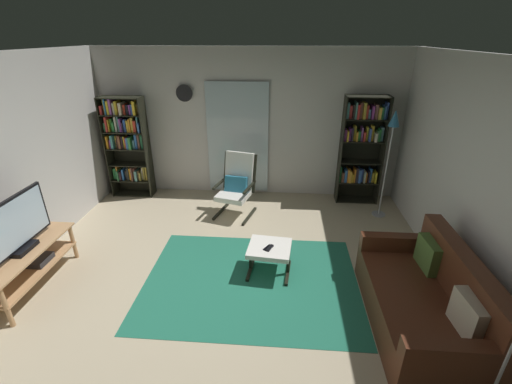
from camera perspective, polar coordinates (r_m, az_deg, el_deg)
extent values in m
plane|color=#BCAB8C|center=(4.21, -4.99, -16.50)|extent=(7.02, 7.02, 0.00)
cube|color=silver|center=(6.21, -1.22, 11.15)|extent=(5.60, 0.06, 2.60)
cube|color=silver|center=(4.04, 35.47, -1.45)|extent=(0.06, 6.00, 2.60)
cube|color=silver|center=(6.24, -3.08, 8.79)|extent=(1.10, 0.01, 2.00)
cube|color=#236F55|center=(4.36, -0.80, -14.59)|extent=(2.61, 1.92, 0.01)
cube|color=tan|center=(4.80, -34.35, -8.13)|extent=(0.47, 1.31, 0.02)
cube|color=tan|center=(4.93, -33.58, -10.85)|extent=(0.43, 1.25, 0.02)
cylinder|color=tan|center=(4.46, -36.22, -15.29)|extent=(0.05, 0.05, 0.50)
cylinder|color=tan|center=(5.22, -28.20, -7.33)|extent=(0.05, 0.05, 0.50)
cylinder|color=tan|center=(5.43, -31.54, -6.92)|extent=(0.05, 0.05, 0.50)
cube|color=#28282D|center=(5.00, -32.74, -9.48)|extent=(0.28, 0.28, 0.07)
cube|color=black|center=(4.78, -34.45, -7.77)|extent=(0.20, 0.32, 0.05)
cube|color=black|center=(4.64, -35.39, -4.40)|extent=(0.04, 1.03, 0.59)
cube|color=silver|center=(4.63, -35.19, -4.42)|extent=(0.01, 0.97, 0.53)
cube|color=black|center=(6.76, -23.41, 6.79)|extent=(0.02, 0.30, 1.82)
cube|color=black|center=(6.46, -17.67, 6.90)|extent=(0.02, 0.30, 1.82)
cube|color=black|center=(6.73, -20.13, 7.24)|extent=(0.74, 0.02, 1.82)
cube|color=black|center=(6.91, -19.51, -0.18)|extent=(0.71, 0.28, 0.02)
cube|color=black|center=(6.80, -19.85, 2.01)|extent=(0.71, 0.28, 0.02)
cube|color=black|center=(6.69, -20.22, 4.40)|extent=(0.71, 0.28, 0.02)
cube|color=black|center=(6.60, -20.60, 6.85)|extent=(0.71, 0.28, 0.02)
cube|color=black|center=(6.52, -21.00, 9.37)|extent=(0.71, 0.28, 0.02)
cube|color=black|center=(6.46, -21.42, 11.95)|extent=(0.71, 0.28, 0.02)
cube|color=black|center=(6.41, -21.82, 14.43)|extent=(0.71, 0.28, 0.02)
cube|color=#308E41|center=(6.90, -22.43, 2.92)|extent=(0.02, 0.12, 0.20)
cube|color=#318F53|center=(6.89, -22.20, 2.98)|extent=(0.03, 0.13, 0.21)
cube|color=orange|center=(6.87, -21.96, 3.10)|extent=(0.02, 0.14, 0.25)
cube|color=#39824F|center=(6.85, -21.76, 2.76)|extent=(0.02, 0.22, 0.18)
cube|color=black|center=(6.85, -21.37, 2.76)|extent=(0.04, 0.23, 0.16)
cube|color=#265BA2|center=(6.81, -21.11, 2.87)|extent=(0.04, 0.16, 0.21)
cube|color=black|center=(6.81, -20.67, 2.76)|extent=(0.04, 0.12, 0.17)
cube|color=#252B27|center=(6.77, -20.37, 3.01)|extent=(0.03, 0.16, 0.24)
cube|color=orange|center=(6.76, -19.98, 2.98)|extent=(0.04, 0.17, 0.23)
cube|color=brown|center=(6.73, -19.73, 3.05)|extent=(0.02, 0.23, 0.26)
cube|color=brown|center=(6.72, -19.48, 2.96)|extent=(0.03, 0.14, 0.23)
cube|color=#59948E|center=(6.72, -19.12, 2.80)|extent=(0.04, 0.24, 0.19)
cube|color=brown|center=(6.71, -18.77, 2.76)|extent=(0.03, 0.16, 0.18)
cube|color=#A1933E|center=(6.68, -18.56, 2.60)|extent=(0.02, 0.18, 0.15)
cube|color=#BEB6A7|center=(6.68, -18.30, 3.02)|extent=(0.03, 0.10, 0.24)
cube|color=olive|center=(6.65, -18.06, 3.04)|extent=(0.03, 0.12, 0.26)
cube|color=gold|center=(6.63, -17.72, 3.08)|extent=(0.03, 0.12, 0.27)
cube|color=orange|center=(6.72, -23.23, 7.80)|extent=(0.04, 0.23, 0.23)
cube|color=purple|center=(6.70, -22.90, 7.49)|extent=(0.02, 0.16, 0.15)
cube|color=teal|center=(6.67, -22.64, 7.83)|extent=(0.04, 0.19, 0.24)
cube|color=#9E9134|center=(6.67, -22.18, 7.85)|extent=(0.03, 0.10, 0.22)
cube|color=#2E1C20|center=(6.64, -22.01, 7.51)|extent=(0.02, 0.11, 0.15)
cube|color=brown|center=(6.62, -21.81, 7.86)|extent=(0.03, 0.13, 0.24)
cube|color=brown|center=(6.60, -21.56, 7.83)|extent=(0.03, 0.19, 0.23)
cube|color=#2C2430|center=(6.60, -21.19, 7.85)|extent=(0.02, 0.18, 0.22)
cube|color=gold|center=(6.60, -20.92, 7.84)|extent=(0.03, 0.16, 0.22)
cube|color=red|center=(6.57, -20.70, 7.74)|extent=(0.03, 0.15, 0.20)
cube|color=#2F66A6|center=(6.55, -20.39, 7.76)|extent=(0.04, 0.22, 0.21)
cube|color=#39873E|center=(6.52, -20.03, 7.81)|extent=(0.04, 0.23, 0.22)
cube|color=teal|center=(6.53, -19.51, 7.65)|extent=(0.03, 0.17, 0.16)
cube|color=#3167B4|center=(6.50, -19.18, 8.06)|extent=(0.04, 0.17, 0.26)
cube|color=brown|center=(6.46, -18.88, 7.99)|extent=(0.03, 0.12, 0.25)
cube|color=#2E8153|center=(6.46, -18.45, 8.01)|extent=(0.04, 0.11, 0.24)
cube|color=#35834F|center=(6.64, -23.67, 9.94)|extent=(0.04, 0.15, 0.15)
cube|color=red|center=(6.61, -23.40, 10.43)|extent=(0.03, 0.22, 0.26)
cube|color=gold|center=(6.61, -23.08, 10.27)|extent=(0.02, 0.20, 0.22)
cube|color=#368E3A|center=(6.60, -22.83, 10.32)|extent=(0.03, 0.10, 0.22)
cube|color=#2C863D|center=(6.57, -22.55, 10.06)|extent=(0.04, 0.13, 0.17)
cube|color=beige|center=(6.55, -22.16, 10.53)|extent=(0.03, 0.16, 0.26)
cube|color=teal|center=(6.52, -21.87, 10.51)|extent=(0.02, 0.10, 0.26)
cube|color=#88398E|center=(6.52, -21.45, 10.42)|extent=(0.03, 0.18, 0.23)
cube|color=#2E1E30|center=(6.49, -21.18, 10.10)|extent=(0.02, 0.16, 0.17)
cube|color=#2C56B2|center=(6.48, -20.88, 10.36)|extent=(0.04, 0.14, 0.22)
cube|color=gold|center=(6.46, -20.46, 10.32)|extent=(0.04, 0.14, 0.20)
cube|color=orange|center=(6.45, -20.08, 10.49)|extent=(0.02, 0.19, 0.23)
cube|color=gold|center=(6.41, -19.87, 10.54)|extent=(0.04, 0.11, 0.25)
cube|color=red|center=(6.40, -19.42, 10.34)|extent=(0.04, 0.15, 0.20)
cube|color=teal|center=(6.38, -19.04, 10.65)|extent=(0.03, 0.11, 0.26)
cube|color=#3D6AB5|center=(6.38, -18.72, 10.26)|extent=(0.03, 0.22, 0.17)
cube|color=red|center=(6.57, -24.17, 12.45)|extent=(0.04, 0.19, 0.15)
cube|color=gold|center=(6.55, -23.90, 12.94)|extent=(0.02, 0.11, 0.26)
cube|color=#286AA6|center=(6.54, -23.58, 13.00)|extent=(0.03, 0.21, 0.26)
cube|color=gold|center=(6.51, -23.26, 12.86)|extent=(0.04, 0.18, 0.23)
cube|color=#8F4995|center=(6.49, -22.89, 13.07)|extent=(0.04, 0.20, 0.27)
cube|color=beige|center=(6.47, -22.48, 12.76)|extent=(0.03, 0.14, 0.19)
cube|color=gold|center=(6.47, -22.07, 12.98)|extent=(0.04, 0.20, 0.23)
cube|color=red|center=(6.46, -21.68, 12.76)|extent=(0.03, 0.14, 0.17)
cube|color=beige|center=(6.41, -21.45, 12.87)|extent=(0.04, 0.21, 0.20)
cube|color=red|center=(6.41, -20.89, 12.81)|extent=(0.04, 0.18, 0.17)
cube|color=black|center=(6.40, -20.44, 12.84)|extent=(0.04, 0.20, 0.17)
cube|color=#893D95|center=(6.37, -20.13, 12.84)|extent=(0.03, 0.16, 0.17)
cube|color=#3755B1|center=(6.34, -19.78, 12.86)|extent=(0.04, 0.15, 0.17)
cube|color=yellow|center=(6.32, -19.42, 13.16)|extent=(0.04, 0.23, 0.24)
cube|color=brown|center=(6.33, -18.99, 13.03)|extent=(0.02, 0.14, 0.19)
cube|color=black|center=(6.12, 13.92, 6.68)|extent=(0.02, 0.30, 1.88)
cube|color=black|center=(6.28, 20.30, 6.30)|extent=(0.02, 0.30, 1.88)
cube|color=black|center=(6.32, 16.90, 6.90)|extent=(0.72, 0.02, 1.88)
cube|color=black|center=(6.52, 16.15, -1.20)|extent=(0.69, 0.28, 0.02)
cube|color=black|center=(6.38, 16.52, 1.70)|extent=(0.69, 0.28, 0.02)
cube|color=black|center=(6.25, 16.94, 4.87)|extent=(0.69, 0.28, 0.02)
cube|color=black|center=(6.13, 17.37, 8.16)|extent=(0.69, 0.28, 0.02)
cube|color=black|center=(6.04, 17.83, 11.56)|extent=(0.69, 0.28, 0.02)
cube|color=black|center=(5.98, 18.29, 14.90)|extent=(0.69, 0.28, 0.02)
cube|color=#2B8F46|center=(6.27, 13.84, 3.03)|extent=(0.03, 0.16, 0.27)
cube|color=brown|center=(6.28, 14.20, 2.58)|extent=(0.04, 0.18, 0.17)
cube|color=#3164AB|center=(6.27, 14.67, 2.73)|extent=(0.04, 0.16, 0.23)
cube|color=orange|center=(6.31, 15.02, 2.88)|extent=(0.03, 0.24, 0.24)
cube|color=gold|center=(6.31, 15.36, 2.69)|extent=(0.04, 0.24, 0.21)
cube|color=gold|center=(6.31, 15.72, 2.42)|extent=(0.03, 0.18, 0.16)
cube|color=orange|center=(6.31, 16.06, 2.84)|extent=(0.02, 0.19, 0.25)
cube|color=#2D2631|center=(6.31, 16.40, 2.85)|extent=(0.03, 0.18, 0.26)
cube|color=#3B68B5|center=(6.33, 16.79, 2.75)|extent=(0.04, 0.22, 0.24)
cube|color=#3954AD|center=(6.35, 17.22, 2.72)|extent=(0.03, 0.11, 0.23)
cube|color=beige|center=(6.34, 17.56, 2.54)|extent=(0.03, 0.18, 0.21)
cube|color=orange|center=(6.37, 17.83, 2.45)|extent=(0.03, 0.14, 0.18)
cube|color=black|center=(6.39, 18.15, 2.62)|extent=(0.02, 0.23, 0.21)
cube|color=#2F6DB8|center=(6.39, 18.45, 2.79)|extent=(0.03, 0.16, 0.25)
cube|color=gold|center=(6.41, 18.80, 2.41)|extent=(0.03, 0.12, 0.17)
cube|color=gold|center=(6.41, 19.21, 2.48)|extent=(0.03, 0.19, 0.20)
cube|color=#963C91|center=(6.03, 14.62, 9.24)|extent=(0.04, 0.14, 0.19)
cube|color=gold|center=(6.04, 14.96, 9.15)|extent=(0.02, 0.22, 0.18)
cube|color=#8B3892|center=(6.05, 15.33, 9.32)|extent=(0.04, 0.14, 0.21)
cube|color=#251E2F|center=(6.07, 15.64, 9.39)|extent=(0.03, 0.22, 0.22)
cube|color=#A79427|center=(6.08, 16.06, 9.49)|extent=(0.04, 0.15, 0.25)
cube|color=gold|center=(6.07, 16.39, 9.01)|extent=(0.03, 0.19, 0.16)
cube|color=green|center=(6.11, 16.75, 9.06)|extent=(0.04, 0.15, 0.16)
cube|color=#8C4895|center=(6.11, 17.17, 9.30)|extent=(0.02, 0.18, 0.23)
cube|color=#D43E33|center=(6.11, 17.53, 8.90)|extent=(0.03, 0.18, 0.15)
cube|color=gold|center=(6.12, 17.98, 9.25)|extent=(0.03, 0.11, 0.23)
cube|color=#3F5AAE|center=(6.12, 18.37, 9.12)|extent=(0.03, 0.19, 0.22)
cube|color=gold|center=(6.13, 18.78, 9.29)|extent=(0.04, 0.11, 0.26)
cube|color=#BEB69F|center=(6.14, 19.21, 8.75)|extent=(0.04, 0.23, 0.15)
cube|color=#3D7D45|center=(6.16, 19.54, 8.89)|extent=(0.03, 0.17, 0.18)
cube|color=green|center=(6.16, 19.84, 8.98)|extent=(0.03, 0.15, 0.21)
cube|color=teal|center=(6.19, 20.20, 9.12)|extent=(0.04, 0.13, 0.23)
cube|color=teal|center=(5.95, 15.03, 13.01)|extent=(0.04, 0.15, 0.25)
cube|color=red|center=(5.96, 15.47, 12.79)|extent=(0.04, 0.12, 0.21)
cube|color=black|center=(5.97, 15.95, 12.84)|extent=(0.03, 0.16, 0.23)
cube|color=#5A9D91|center=(5.98, 16.26, 13.00)|extent=(0.02, 0.22, 0.26)
cube|color=red|center=(5.98, 16.58, 12.81)|extent=(0.03, 0.24, 0.23)
cube|color=brown|center=(5.99, 17.01, 12.90)|extent=(0.04, 0.16, 0.26)
cube|color=olive|center=(5.99, 17.54, 12.88)|extent=(0.04, 0.20, 0.27)
cube|color=red|center=(6.02, 17.96, 12.64)|extent=(0.04, 0.14, 0.22)
cube|color=teal|center=(6.05, 18.29, 12.32)|extent=(0.04, 0.14, 0.15)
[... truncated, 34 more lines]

